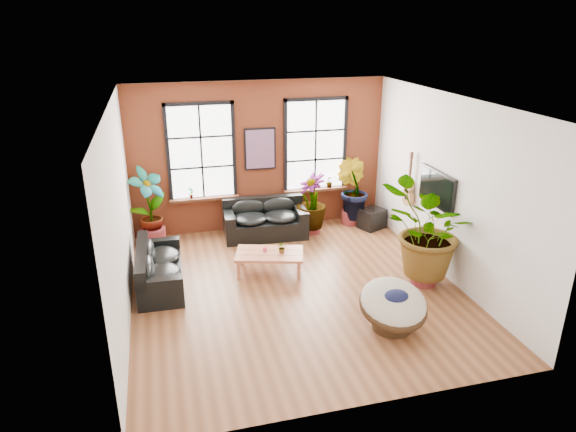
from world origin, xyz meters
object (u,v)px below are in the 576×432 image
object	(u,v)px
sofa_left	(157,269)
coffee_table	(269,255)
papasan_chair	(393,305)
sofa_back	(265,220)

from	to	relation	value
sofa_left	coffee_table	world-z (taller)	sofa_left
coffee_table	sofa_left	bearing A→B (deg)	-163.93
coffee_table	papasan_chair	xyz separation A→B (m)	(1.51, -2.47, 0.05)
sofa_left	papasan_chair	distance (m)	4.44
sofa_left	papasan_chair	world-z (taller)	papasan_chair
sofa_back	sofa_left	bearing A→B (deg)	-140.25
coffee_table	papasan_chair	distance (m)	2.89
sofa_back	sofa_left	size ratio (longest dim) A/B	0.99
coffee_table	papasan_chair	bearing A→B (deg)	-42.70
sofa_left	papasan_chair	bearing A→B (deg)	-122.46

